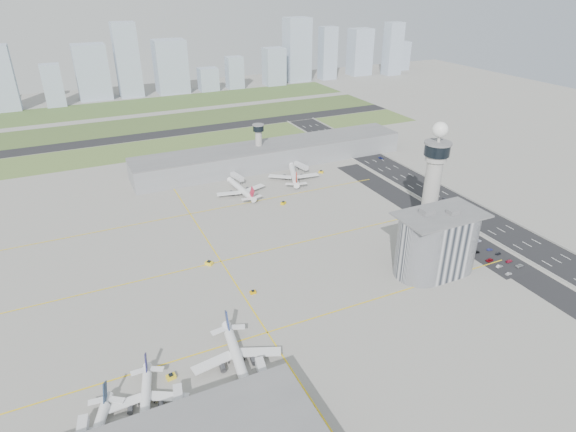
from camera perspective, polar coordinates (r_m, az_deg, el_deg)
name	(u,v)px	position (r m, az deg, el deg)	size (l,w,h in m)	color
ground	(319,272)	(237.03, 3.64, -6.69)	(1000.00, 1000.00, 0.00)	#9C9A92
grass_strip_0	(172,146)	(425.26, -13.62, 8.09)	(480.00, 50.00, 0.08)	#556C33
grass_strip_1	(154,124)	(496.06, -15.60, 10.48)	(480.00, 60.00, 0.08)	#3A5427
grass_strip_2	(140,106)	(572.76, -17.18, 12.37)	(480.00, 70.00, 0.08)	#415A2A
runway	(162,134)	(460.02, -14.67, 9.37)	(480.00, 22.00, 0.10)	black
highway	(493,226)	(303.14, 23.11, -1.05)	(28.00, 500.00, 0.10)	black
barrier_left	(475,230)	(293.24, 21.26, -1.51)	(0.60, 500.00, 1.20)	#9E9E99
barrier_right	(511,220)	(312.90, 24.87, -0.44)	(0.60, 500.00, 1.20)	#9E9E99
landside_road	(473,242)	(280.24, 21.07, -2.95)	(18.00, 260.00, 0.08)	black
parking_lot	(487,254)	(272.08, 22.51, -4.14)	(20.00, 44.00, 0.10)	black
taxiway_line_h_0	(267,332)	(201.28, -2.47, -13.63)	(260.00, 0.60, 0.01)	yellow
taxiway_line_h_1	(221,261)	(247.38, -7.94, -5.35)	(260.00, 0.60, 0.01)	yellow
taxiway_line_h_2	(190,214)	(298.46, -11.53, 0.24)	(260.00, 0.60, 0.01)	yellow
taxiway_line_v	(221,261)	(247.38, -7.94, -5.35)	(0.60, 260.00, 0.01)	yellow
control_tower	(433,177)	(265.31, 16.84, 4.48)	(14.00, 14.00, 64.50)	#ADAAA5
secondary_tower	(259,141)	(364.18, -3.49, 8.81)	(8.60, 8.60, 31.90)	#ADAAA5
admin_building	(437,243)	(241.27, 17.22, -3.06)	(42.00, 24.00, 33.50)	#B2B2B7
terminal_pier	(272,154)	(369.51, -1.88, 7.33)	(210.00, 32.00, 15.80)	gray
airplane_near_b	(145,398)	(176.72, -16.64, -19.94)	(34.10, 28.98, 9.55)	white
airplane_near_c	(237,354)	(184.46, -6.03, -15.94)	(40.37, 34.31, 11.30)	white
airplane_far_a	(241,186)	(319.57, -5.64, 3.61)	(40.47, 34.40, 11.33)	white
airplane_far_b	(294,171)	(341.78, 0.66, 5.36)	(42.57, 36.19, 11.92)	white
jet_bridge_near_1	(181,422)	(169.68, -12.59, -22.77)	(14.00, 3.00, 5.70)	silver
jet_bridge_near_2	(268,391)	(174.88, -2.43, -20.04)	(14.00, 3.00, 5.70)	silver
jet_bridge_far_0	(232,175)	(344.63, -6.62, 4.80)	(14.00, 3.00, 5.70)	silver
jet_bridge_far_1	(296,165)	(362.29, 0.90, 6.09)	(14.00, 3.00, 5.70)	silver
tug_0	(171,376)	(186.98, -13.71, -17.98)	(2.26, 3.29, 1.91)	yellow
tug_1	(161,396)	(181.49, -14.87, -19.91)	(1.96, 2.85, 1.66)	#E6CA00
tug_2	(253,292)	(222.45, -4.18, -8.96)	(1.88, 2.74, 1.59)	#D99B04
tug_3	(209,263)	(245.22, -9.35, -5.49)	(2.49, 3.62, 2.11)	yellow
tug_4	(283,203)	(304.66, -0.56, 1.58)	(2.30, 3.35, 1.94)	#DBB40A
tug_5	(321,172)	(355.12, 3.94, 5.27)	(2.27, 3.31, 1.92)	gold
car_lot_0	(509,273)	(257.89, 24.69, -6.21)	(1.49, 3.70, 1.26)	white
car_lot_1	(499,266)	(262.10, 23.77, -5.46)	(1.36, 3.91, 1.29)	gray
car_lot_2	(490,260)	(265.57, 22.80, -4.83)	(2.10, 4.56, 1.27)	maroon
car_lot_3	(476,252)	(270.24, 21.36, -3.99)	(1.83, 4.51, 1.31)	black
car_lot_4	(463,246)	(273.86, 20.06, -3.35)	(1.36, 3.39, 1.16)	navy
car_lot_5	(456,239)	(279.65, 19.25, -2.56)	(1.25, 3.58, 1.18)	silver
car_lot_6	(520,266)	(266.84, 25.76, -5.32)	(2.06, 4.46, 1.24)	#A1A4A8
car_lot_7	(509,261)	(268.67, 24.73, -4.87)	(1.68, 4.13, 1.20)	#A01B36
car_lot_8	(498,253)	(273.43, 23.65, -4.09)	(1.35, 3.37, 1.15)	#21242B
car_lot_9	(490,249)	(275.58, 22.80, -3.68)	(1.16, 3.32, 1.09)	navy
car_lot_10	(478,241)	(281.85, 21.59, -2.74)	(1.99, 4.32, 1.20)	white
car_lot_11	(468,235)	(286.40, 20.59, -2.09)	(1.52, 3.74, 1.09)	slate
car_hw_1	(445,199)	(326.88, 18.13, 1.93)	(1.32, 3.79, 1.25)	#27282E
car_hw_2	(381,158)	(389.89, 10.97, 6.77)	(2.15, 4.67, 1.30)	navy
car_hw_4	(329,141)	(425.75, 4.94, 8.85)	(1.53, 3.81, 1.30)	gray
skyline_bldg_5	(1,79)	(602.13, -30.85, 13.81)	(25.49, 20.39, 66.89)	#9EADC1
skyline_bldg_6	(53,85)	(599.98, -26.08, 13.73)	(20.04, 16.03, 45.20)	#9EADC1
skyline_bldg_7	(92,72)	(618.50, -22.21, 15.53)	(35.76, 28.61, 61.22)	#9EADC1
skyline_bldg_8	(127,60)	(615.36, -18.51, 17.10)	(26.33, 21.06, 83.39)	#9EADC1
skyline_bldg_9	(171,67)	(625.97, -13.72, 16.83)	(36.96, 29.57, 62.11)	#9EADC1
skyline_bldg_10	(208,79)	(630.90, -9.43, 15.69)	(23.01, 18.41, 27.75)	#9EADC1
skyline_bldg_11	(235,73)	(639.96, -6.34, 16.54)	(20.22, 16.18, 38.97)	#9EADC1
skyline_bldg_12	(274,67)	(656.79, -1.66, 17.29)	(26.14, 20.92, 46.89)	#9EADC1
skyline_bldg_13	(297,50)	(681.36, 1.08, 19.10)	(32.26, 25.81, 81.20)	#9EADC1
skyline_bldg_14	(328,53)	(696.41, 4.73, 18.66)	(21.59, 17.28, 68.75)	#9EADC1
skyline_bldg_15	(360,52)	(734.66, 8.51, 18.68)	(30.25, 24.20, 63.40)	#9EADC1
skyline_bldg_16	(393,49)	(742.65, 12.31, 18.79)	(23.04, 18.43, 71.56)	#9EADC1
skyline_bldg_17	(401,56)	(788.22, 13.21, 18.00)	(22.64, 18.11, 41.06)	#9EADC1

